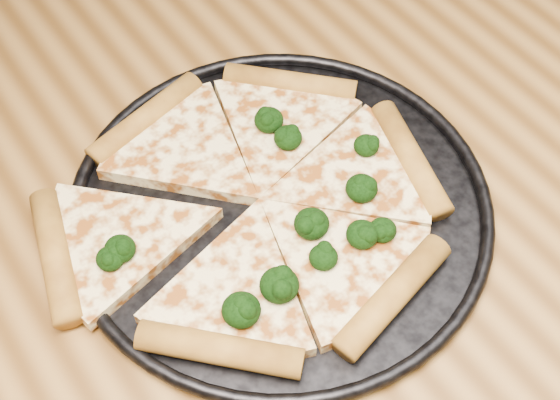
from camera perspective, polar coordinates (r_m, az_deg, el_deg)
dining_table at (r=0.72m, az=-6.22°, el=-9.59°), size 1.20×0.90×0.75m
pizza_pan at (r=0.67m, az=-0.00°, el=-0.41°), size 0.36×0.36×0.02m
pizza at (r=0.66m, az=-1.97°, el=-0.13°), size 0.36×0.33×0.02m
broccoli_florets at (r=0.64m, az=0.43°, el=-1.73°), size 0.26×0.18×0.02m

